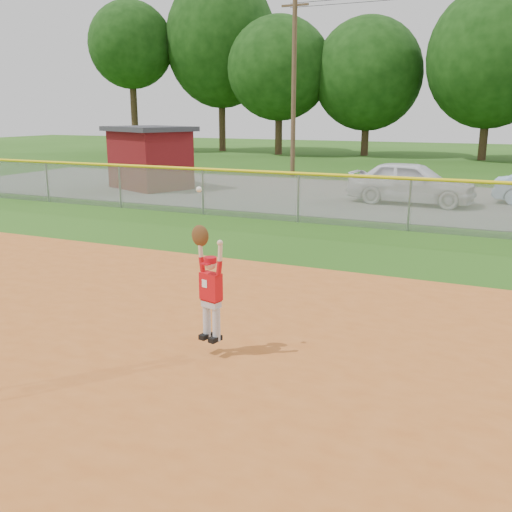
% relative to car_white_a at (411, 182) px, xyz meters
% --- Properties ---
extents(ground, '(120.00, 120.00, 0.00)m').
position_rel_car_white_a_xyz_m(ground, '(0.76, -14.99, -0.81)').
color(ground, '#234E12').
rests_on(ground, ground).
extents(parking_strip, '(44.00, 10.00, 0.03)m').
position_rel_car_white_a_xyz_m(parking_strip, '(0.76, 1.01, -0.79)').
color(parking_strip, slate).
rests_on(parking_strip, ground).
extents(car_white_a, '(4.67, 2.11, 1.55)m').
position_rel_car_white_a_xyz_m(car_white_a, '(0.00, 0.00, 0.00)').
color(car_white_a, white).
rests_on(car_white_a, parking_strip).
extents(utility_shed, '(4.42, 4.00, 2.70)m').
position_rel_car_white_a_xyz_m(utility_shed, '(-11.23, -0.18, 0.57)').
color(utility_shed, '#580C0E').
rests_on(utility_shed, ground).
extents(outfield_fence, '(40.06, 0.10, 1.55)m').
position_rel_car_white_a_xyz_m(outfield_fence, '(0.76, -4.99, 0.07)').
color(outfield_fence, gray).
rests_on(outfield_fence, ground).
extents(power_lines, '(19.40, 0.24, 9.00)m').
position_rel_car_white_a_xyz_m(power_lines, '(1.76, 7.01, 3.87)').
color(power_lines, '#4C3823').
rests_on(power_lines, ground).
extents(tree_line, '(62.37, 13.00, 14.43)m').
position_rel_car_white_a_xyz_m(tree_line, '(1.72, 22.91, 6.72)').
color(tree_line, '#422D1C').
rests_on(tree_line, ground).
extents(ballplayer, '(0.53, 0.29, 2.10)m').
position_rel_car_white_a_xyz_m(ballplayer, '(-0.29, -14.86, 0.24)').
color(ballplayer, silver).
rests_on(ballplayer, ground).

